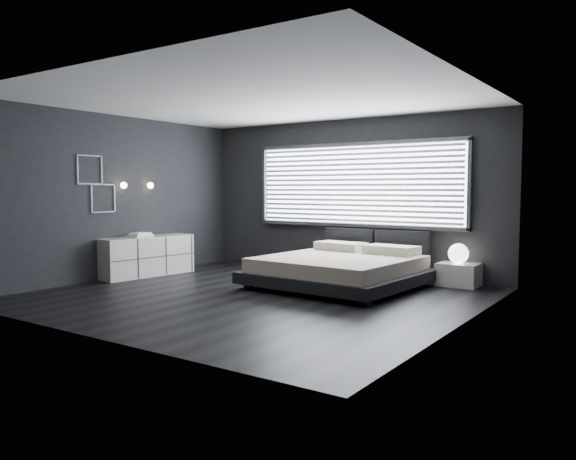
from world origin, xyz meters
The scene contains 12 objects.
room centered at (0.00, 0.00, 1.40)m, with size 6.04×6.00×2.80m.
window centered at (0.20, 2.70, 1.61)m, with size 4.14×0.09×1.52m.
headboard centered at (0.64, 2.64, 0.57)m, with size 1.96×0.16×0.52m.
sconce_near centered at (-2.88, 0.05, 1.60)m, with size 0.18×0.11×0.11m.
sconce_far centered at (-2.88, 0.65, 1.60)m, with size 0.18×0.11×0.11m.
wall_art_upper centered at (-2.98, -0.55, 1.85)m, with size 0.01×0.48×0.48m.
wall_art_lower centered at (-2.98, -0.30, 1.38)m, with size 0.01×0.48×0.48m.
bed centered at (0.64, 1.35, 0.29)m, with size 2.52×2.42×0.62m.
nightstand centered at (2.16, 2.49, 0.18)m, with size 0.62×0.52×0.36m, color silver.
orb_lamp centered at (2.16, 2.46, 0.52)m, with size 0.31×0.31×0.31m, color white.
dresser centered at (-2.74, 0.41, 0.35)m, with size 0.68×1.79×0.70m.
book_stack centered at (-2.76, 0.31, 0.73)m, with size 0.30×0.38×0.07m.
Camera 1 is at (4.92, -6.31, 1.54)m, focal length 35.00 mm.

